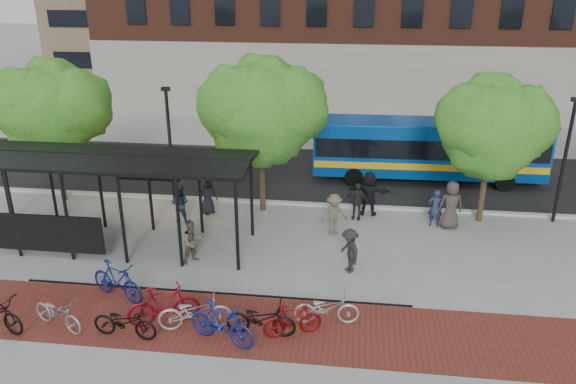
# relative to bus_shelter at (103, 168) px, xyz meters

# --- Properties ---
(ground) EXTENTS (160.00, 160.00, 0.00)m
(ground) POSITION_rel_bus_shelter_xyz_m (8.13, 0.48, -3.00)
(ground) COLOR #9E9E99
(ground) RESTS_ON ground
(asphalt_street) EXTENTS (160.00, 8.00, 0.01)m
(asphalt_street) POSITION_rel_bus_shelter_xyz_m (8.13, 8.48, -2.99)
(asphalt_street) COLOR black
(asphalt_street) RESTS_ON ground
(curb) EXTENTS (160.00, 0.25, 0.12)m
(curb) POSITION_rel_bus_shelter_xyz_m (8.13, 4.48, -2.94)
(curb) COLOR #B7B7B2
(curb) RESTS_ON ground
(brick_strip) EXTENTS (24.00, 3.00, 0.01)m
(brick_strip) POSITION_rel_bus_shelter_xyz_m (6.13, -4.52, -3.00)
(brick_strip) COLOR maroon
(brick_strip) RESTS_ON ground
(bike_rack_rail) EXTENTS (12.00, 0.05, 0.95)m
(bike_rack_rail) POSITION_rel_bus_shelter_xyz_m (4.83, -3.62, -3.00)
(bike_rack_rail) COLOR black
(bike_rack_rail) RESTS_ON ground
(bus_shelter) EXTENTS (10.60, 3.07, 3.60)m
(bus_shelter) POSITION_rel_bus_shelter_xyz_m (0.00, 0.00, 0.00)
(bus_shelter) COLOR black
(bus_shelter) RESTS_ON ground
(tree_a) EXTENTS (4.90, 4.00, 6.18)m
(tree_a) POSITION_rel_bus_shelter_xyz_m (-3.77, 3.83, 1.24)
(tree_a) COLOR #382619
(tree_a) RESTS_ON ground
(tree_b) EXTENTS (5.15, 4.20, 6.47)m
(tree_b) POSITION_rel_bus_shelter_xyz_m (5.23, 3.83, 1.46)
(tree_b) COLOR #382619
(tree_b) RESTS_ON ground
(tree_c) EXTENTS (4.66, 3.80, 5.92)m
(tree_c) POSITION_rel_bus_shelter_xyz_m (14.22, 3.83, 1.06)
(tree_c) COLOR #382619
(tree_c) RESTS_ON ground
(lamp_post_left) EXTENTS (0.35, 0.20, 5.12)m
(lamp_post_left) POSITION_rel_bus_shelter_xyz_m (1.13, 4.08, -0.25)
(lamp_post_left) COLOR black
(lamp_post_left) RESTS_ON ground
(lamp_post_right) EXTENTS (0.35, 0.20, 5.12)m
(lamp_post_right) POSITION_rel_bus_shelter_xyz_m (17.13, 4.08, -0.25)
(lamp_post_right) COLOR black
(lamp_post_right) RESTS_ON ground
(bus) EXTENTS (10.91, 2.80, 2.93)m
(bus) POSITION_rel_bus_shelter_xyz_m (12.40, 8.36, -1.32)
(bus) COLOR #084296
(bus) RESTS_ON ground
(bike_2) EXTENTS (1.98, 1.32, 0.98)m
(bike_2) POSITION_rel_bus_shelter_xyz_m (0.69, -5.29, -2.51)
(bike_2) COLOR gray
(bike_2) RESTS_ON ground
(bike_3) EXTENTS (2.15, 1.37, 1.26)m
(bike_3) POSITION_rel_bus_shelter_xyz_m (1.77, -3.59, -2.37)
(bike_3) COLOR navy
(bike_3) RESTS_ON ground
(bike_4) EXTENTS (1.94, 0.83, 0.99)m
(bike_4) POSITION_rel_bus_shelter_xyz_m (2.76, -5.47, -2.50)
(bike_4) COLOR black
(bike_4) RESTS_ON ground
(bike_5) EXTENTS (2.16, 1.35, 1.26)m
(bike_5) POSITION_rel_bus_shelter_xyz_m (3.65, -4.71, -2.37)
(bike_5) COLOR maroon
(bike_5) RESTS_ON ground
(bike_6) EXTENTS (2.23, 1.23, 1.11)m
(bike_6) POSITION_rel_bus_shelter_xyz_m (4.60, -4.83, -2.44)
(bike_6) COLOR #A2A2A5
(bike_6) RESTS_ON ground
(bike_7) EXTENTS (2.14, 1.27, 1.24)m
(bike_7) POSITION_rel_bus_shelter_xyz_m (5.52, -5.38, -2.38)
(bike_7) COLOR navy
(bike_7) RESTS_ON ground
(bike_8) EXTENTS (2.01, 0.74, 1.05)m
(bike_8) POSITION_rel_bus_shelter_xyz_m (6.52, -4.89, -2.47)
(bike_8) COLOR black
(bike_8) RESTS_ON ground
(bike_9) EXTENTS (1.76, 1.05, 1.02)m
(bike_9) POSITION_rel_bus_shelter_xyz_m (7.41, -4.82, -2.49)
(bike_9) COLOR maroon
(bike_9) RESTS_ON ground
(bike_10) EXTENTS (1.98, 0.89, 1.01)m
(bike_10) POSITION_rel_bus_shelter_xyz_m (8.33, -4.11, -2.49)
(bike_10) COLOR #B8B8BB
(bike_10) RESTS_ON ground
(pedestrian_0) EXTENTS (0.94, 0.93, 1.64)m
(pedestrian_0) POSITION_rel_bus_shelter_xyz_m (2.90, 3.17, -2.18)
(pedestrian_0) COLOR black
(pedestrian_0) RESTS_ON ground
(pedestrian_2) EXTENTS (0.80, 0.64, 1.59)m
(pedestrian_2) POSITION_rel_bus_shelter_xyz_m (2.01, 2.18, -2.20)
(pedestrian_2) COLOR #1C2542
(pedestrian_2) RESTS_ON ground
(pedestrian_3) EXTENTS (1.24, 0.97, 1.69)m
(pedestrian_3) POSITION_rel_bus_shelter_xyz_m (8.25, 1.76, -2.16)
(pedestrian_3) COLOR brown
(pedestrian_3) RESTS_ON ground
(pedestrian_4) EXTENTS (0.98, 0.56, 1.57)m
(pedestrian_4) POSITION_rel_bus_shelter_xyz_m (9.11, 3.36, -2.21)
(pedestrian_4) COLOR #262626
(pedestrian_4) RESTS_ON ground
(pedestrian_5) EXTENTS (1.78, 0.65, 1.89)m
(pedestrian_5) POSITION_rel_bus_shelter_xyz_m (9.60, 3.83, -2.05)
(pedestrian_5) COLOR black
(pedestrian_5) RESTS_ON ground
(pedestrian_6) EXTENTS (1.06, 0.78, 1.97)m
(pedestrian_6) POSITION_rel_bus_shelter_xyz_m (12.79, 2.92, -2.01)
(pedestrian_6) COLOR #3E3532
(pedestrian_6) RESTS_ON ground
(pedestrian_7) EXTENTS (0.62, 0.45, 1.56)m
(pedestrian_7) POSITION_rel_bus_shelter_xyz_m (12.23, 3.06, -2.22)
(pedestrian_7) COLOR #212B4D
(pedestrian_7) RESTS_ON ground
(pedestrian_8) EXTENTS (0.95, 0.96, 1.56)m
(pedestrian_8) POSITION_rel_bus_shelter_xyz_m (3.45, -1.02, -2.22)
(pedestrian_8) COLOR brown
(pedestrian_8) RESTS_ON ground
(pedestrian_9) EXTENTS (1.01, 1.18, 1.59)m
(pedestrian_9) POSITION_rel_bus_shelter_xyz_m (8.92, -1.02, -2.21)
(pedestrian_9) COLOR black
(pedestrian_9) RESTS_ON ground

